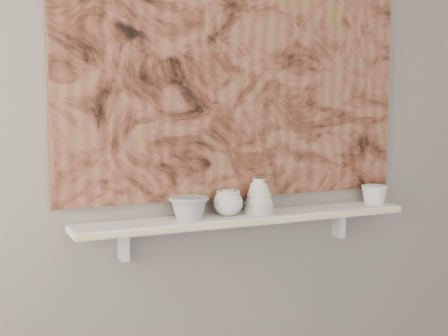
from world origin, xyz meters
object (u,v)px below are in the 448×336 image
cup_cream (228,203)px  bell_vessel (259,196)px  bowl_white (374,194)px  bowl_grey (189,208)px  painting (239,61)px  shelf (247,218)px

cup_cream → bell_vessel: 0.14m
bell_vessel → cup_cream: bearing=180.0°
bell_vessel → bowl_white: size_ratio=1.23×
bowl_grey → bell_vessel: bell_vessel is taller
painting → bell_vessel: (0.05, -0.08, -0.54)m
cup_cream → bowl_white: 0.71m
bowl_grey → cup_cream: bearing=0.0°
bowl_grey → painting: bearing=17.9°
bowl_grey → bowl_white: bearing=0.0°
bowl_grey → cup_cream: 0.17m
painting → cup_cream: size_ratio=13.03×
bowl_grey → shelf: bearing=0.0°
painting → cup_cream: bearing=-136.2°
shelf → bowl_white: (0.63, 0.00, 0.06)m
bell_vessel → shelf: bearing=180.0°
painting → bowl_white: (0.63, -0.08, -0.57)m
cup_cream → shelf: bearing=0.0°
cup_cream → bowl_white: (0.71, 0.00, -0.01)m
painting → bell_vessel: painting is taller
shelf → bell_vessel: (0.05, 0.00, 0.09)m
shelf → bell_vessel: bearing=0.0°
bowl_grey → bell_vessel: (0.30, 0.00, 0.03)m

